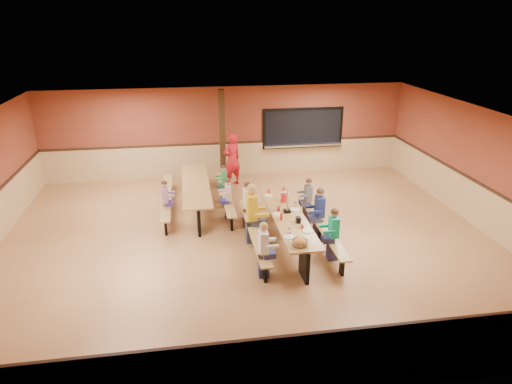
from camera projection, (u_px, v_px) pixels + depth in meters
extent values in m
plane|color=#8F5E36|center=(248.00, 241.00, 11.11)|extent=(12.00, 12.00, 0.00)
cube|color=brown|center=(227.00, 132.00, 15.17)|extent=(12.00, 0.04, 3.00)
cube|color=brown|center=(302.00, 314.00, 5.97)|extent=(12.00, 0.04, 3.00)
cube|color=brown|center=(484.00, 170.00, 11.45)|extent=(0.04, 10.00, 3.00)
cube|color=white|center=(248.00, 120.00, 10.02)|extent=(12.00, 10.00, 0.04)
cube|color=black|center=(303.00, 128.00, 15.50)|extent=(2.60, 0.06, 1.20)
cube|color=silver|center=(303.00, 145.00, 15.63)|extent=(2.70, 0.28, 0.06)
cube|color=#2F200F|center=(222.00, 137.00, 14.58)|extent=(0.18, 0.18, 3.00)
cube|color=olive|center=(288.00, 216.00, 10.75)|extent=(0.75, 3.60, 0.04)
cube|color=black|center=(304.00, 263.00, 9.46)|extent=(0.08, 0.60, 0.70)
cube|color=black|center=(275.00, 205.00, 12.31)|extent=(0.08, 0.60, 0.70)
cube|color=olive|center=(254.00, 230.00, 10.73)|extent=(0.26, 3.60, 0.04)
cube|color=black|center=(254.00, 238.00, 10.81)|extent=(0.06, 0.18, 0.41)
cube|color=olive|center=(321.00, 225.00, 10.97)|extent=(0.26, 3.60, 0.04)
cube|color=black|center=(321.00, 233.00, 11.06)|extent=(0.06, 0.18, 0.41)
cube|color=olive|center=(196.00, 184.00, 12.75)|extent=(0.75, 3.60, 0.04)
cube|color=black|center=(199.00, 219.00, 11.46)|extent=(0.08, 0.60, 0.70)
cube|color=black|center=(195.00, 178.00, 14.31)|extent=(0.08, 0.60, 0.70)
cube|color=olive|center=(167.00, 196.00, 12.73)|extent=(0.26, 3.60, 0.04)
cube|color=black|center=(167.00, 203.00, 12.81)|extent=(0.06, 0.18, 0.41)
cube|color=olive|center=(225.00, 192.00, 12.98)|extent=(0.26, 3.60, 0.04)
cube|color=black|center=(226.00, 200.00, 13.06)|extent=(0.06, 0.18, 0.41)
imported|color=red|center=(232.00, 159.00, 14.50)|extent=(0.75, 0.67, 1.71)
cylinder|color=red|center=(284.00, 198.00, 11.48)|extent=(0.16, 0.16, 0.22)
cube|color=black|center=(298.00, 220.00, 10.35)|extent=(0.10, 0.14, 0.13)
cylinder|color=yellow|center=(281.00, 216.00, 10.51)|extent=(0.06, 0.06, 0.17)
cylinder|color=#B2140F|center=(281.00, 217.00, 10.47)|extent=(0.06, 0.06, 0.17)
cube|color=black|center=(287.00, 211.00, 10.90)|extent=(0.16, 0.16, 0.06)
cube|color=olive|center=(287.00, 200.00, 10.79)|extent=(0.02, 0.09, 0.50)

